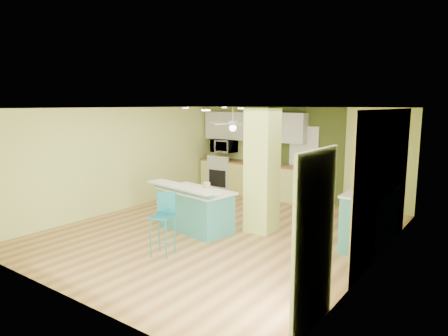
{
  "coord_description": "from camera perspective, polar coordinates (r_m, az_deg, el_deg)",
  "views": [
    {
      "loc": [
        4.65,
        -6.37,
        2.58
      ],
      "look_at": [
        -0.22,
        0.4,
        1.24
      ],
      "focal_mm": 32.0,
      "sensor_mm": 36.0,
      "label": 1
    }
  ],
  "objects": [
    {
      "name": "ceiling",
      "position": [
        7.89,
        -0.38,
        8.58
      ],
      "size": [
        6.0,
        7.0,
        0.01
      ],
      "primitive_type": "cube",
      "color": "white",
      "rests_on": "wall_back"
    },
    {
      "name": "wall_right",
      "position": [
        6.71,
        20.85,
        -2.9
      ],
      "size": [
        0.01,
        7.0,
        2.5
      ],
      "primitive_type": "cube",
      "color": "#D9E77C",
      "rests_on": "floor"
    },
    {
      "name": "french_door",
      "position": [
        4.66,
        12.77,
        -10.26
      ],
      "size": [
        0.04,
        1.08,
        2.1
      ],
      "primitive_type": "cube",
      "color": "white",
      "rests_on": "floor"
    },
    {
      "name": "fruit_bowl",
      "position": [
        11.21,
        4.68,
        0.87
      ],
      "size": [
        0.32,
        0.32,
        0.08
      ],
      "primitive_type": "imported",
      "rotation": [
        0.0,
        0.0,
        0.03
      ],
      "color": "#352115",
      "rests_on": "kitchen_run"
    },
    {
      "name": "kitchen_run",
      "position": [
        11.47,
        3.82,
        -1.5
      ],
      "size": [
        3.25,
        0.63,
        0.94
      ],
      "color": "#E8E97A",
      "rests_on": "floor"
    },
    {
      "name": "bar_stool",
      "position": [
        6.96,
        -8.55,
        -6.44
      ],
      "size": [
        0.44,
        0.44,
        1.08
      ],
      "rotation": [
        0.0,
        0.0,
        0.26
      ],
      "color": "teal",
      "rests_on": "floor"
    },
    {
      "name": "floor",
      "position": [
        8.3,
        -0.36,
        -9.02
      ],
      "size": [
        6.0,
        7.0,
        0.01
      ],
      "primitive_type": "cube",
      "color": "#966334",
      "rests_on": "ground"
    },
    {
      "name": "microwave",
      "position": [
        11.86,
        -0.04,
        3.17
      ],
      "size": [
        0.7,
        0.48,
        0.39
      ],
      "primitive_type": "imported",
      "color": "silver",
      "rests_on": "wall_back"
    },
    {
      "name": "upper_cabinets",
      "position": [
        11.39,
        4.22,
        5.93
      ],
      "size": [
        3.2,
        0.34,
        0.8
      ],
      "primitive_type": "cube",
      "color": "silver",
      "rests_on": "wall_back"
    },
    {
      "name": "wall_left",
      "position": [
        10.05,
        -14.36,
        1.23
      ],
      "size": [
        0.01,
        7.0,
        2.5
      ],
      "primitive_type": "cube",
      "color": "#D9E77C",
      "rests_on": "floor"
    },
    {
      "name": "pendant_lamp",
      "position": [
        7.43,
        20.0,
        3.21
      ],
      "size": [
        0.14,
        0.14,
        0.69
      ],
      "color": "white",
      "rests_on": "ceiling"
    },
    {
      "name": "interior_door",
      "position": [
        10.91,
        11.27,
        0.62
      ],
      "size": [
        0.82,
        0.05,
        2.0
      ],
      "primitive_type": "cube",
      "color": "white",
      "rests_on": "floor"
    },
    {
      "name": "wood_panel",
      "position": [
        7.29,
        21.96,
        -2.06
      ],
      "size": [
        0.02,
        3.4,
        2.5
      ],
      "primitive_type": "cube",
      "color": "#9C8659",
      "rests_on": "floor"
    },
    {
      "name": "ceiling_fan",
      "position": [
        10.17,
        1.27,
        6.29
      ],
      "size": [
        1.41,
        1.41,
        0.61
      ],
      "color": "white",
      "rests_on": "ceiling"
    },
    {
      "name": "wall_front",
      "position": [
        5.62,
        -22.03,
        -5.23
      ],
      "size": [
        6.0,
        0.01,
        2.5
      ],
      "primitive_type": "cube",
      "color": "#D9E77C",
      "rests_on": "floor"
    },
    {
      "name": "canister",
      "position": [
        7.97,
        -2.5,
        -2.73
      ],
      "size": [
        0.14,
        0.14,
        0.19
      ],
      "primitive_type": "cylinder",
      "color": "gold",
      "rests_on": "peninsula"
    },
    {
      "name": "stove",
      "position": [
        11.98,
        -0.07,
        -1.07
      ],
      "size": [
        0.76,
        0.66,
        1.08
      ],
      "color": "silver",
      "rests_on": "floor"
    },
    {
      "name": "peninsula",
      "position": [
        8.26,
        -4.16,
        -5.82
      ],
      "size": [
        1.87,
        1.24,
        0.98
      ],
      "rotation": [
        0.0,
        0.0,
        -0.16
      ],
      "color": "teal",
      "rests_on": "floor"
    },
    {
      "name": "wall_decor",
      "position": [
        7.44,
        22.29,
        0.48
      ],
      "size": [
        0.03,
        0.9,
        0.7
      ],
      "primitive_type": "cube",
      "color": "brown",
      "rests_on": "wood_panel"
    },
    {
      "name": "column",
      "position": [
        8.06,
        5.46,
        -0.41
      ],
      "size": [
        0.55,
        0.55,
        2.5
      ],
      "primitive_type": "cube",
      "color": "#C4D864",
      "rests_on": "floor"
    },
    {
      "name": "olive_accent",
      "position": [
        10.9,
        11.37,
        1.93
      ],
      "size": [
        2.2,
        0.02,
        2.5
      ],
      "primitive_type": "cube",
      "color": "#414F1F",
      "rests_on": "floor"
    },
    {
      "name": "wall_back",
      "position": [
        11.0,
        10.46,
        2.02
      ],
      "size": [
        6.0,
        0.01,
        2.5
      ],
      "primitive_type": "cube",
      "color": "#D9E77C",
      "rests_on": "floor"
    },
    {
      "name": "side_counter",
      "position": [
        7.84,
        20.19,
        -6.67
      ],
      "size": [
        0.69,
        1.61,
        1.04
      ],
      "color": "teal",
      "rests_on": "floor"
    }
  ]
}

